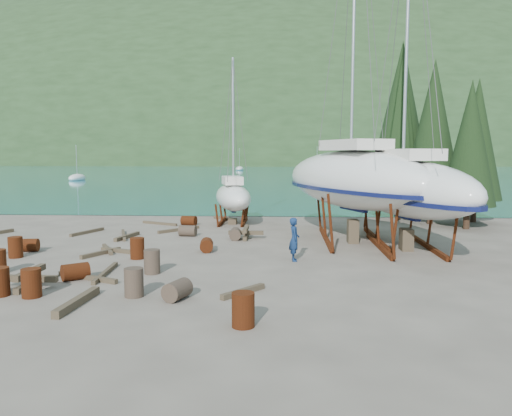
# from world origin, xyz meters

# --- Properties ---
(ground) EXTENTS (600.00, 600.00, 0.00)m
(ground) POSITION_xyz_m (0.00, 0.00, 0.00)
(ground) COLOR #5A5047
(ground) RESTS_ON ground
(bay_water) EXTENTS (700.00, 700.00, 0.00)m
(bay_water) POSITION_xyz_m (0.00, 315.00, 0.01)
(bay_water) COLOR #1A7685
(bay_water) RESTS_ON ground
(far_hill) EXTENTS (800.00, 360.00, 110.00)m
(far_hill) POSITION_xyz_m (0.00, 320.00, 0.00)
(far_hill) COLOR #20361B
(far_hill) RESTS_ON ground
(far_house_left) EXTENTS (6.60, 5.60, 5.60)m
(far_house_left) POSITION_xyz_m (-60.00, 190.00, 2.92)
(far_house_left) COLOR beige
(far_house_left) RESTS_ON ground
(far_house_center) EXTENTS (6.60, 5.60, 5.60)m
(far_house_center) POSITION_xyz_m (-20.00, 190.00, 2.92)
(far_house_center) COLOR beige
(far_house_center) RESTS_ON ground
(far_house_right) EXTENTS (6.60, 5.60, 5.60)m
(far_house_right) POSITION_xyz_m (30.00, 190.00, 2.92)
(far_house_right) COLOR beige
(far_house_right) RESTS_ON ground
(cypress_near_right) EXTENTS (3.60, 3.60, 10.00)m
(cypress_near_right) POSITION_xyz_m (12.50, 12.00, 5.79)
(cypress_near_right) COLOR black
(cypress_near_right) RESTS_ON ground
(cypress_mid_right) EXTENTS (3.06, 3.06, 8.50)m
(cypress_mid_right) POSITION_xyz_m (14.00, 10.00, 4.92)
(cypress_mid_right) COLOR black
(cypress_mid_right) RESTS_ON ground
(cypress_back_left) EXTENTS (4.14, 4.14, 11.50)m
(cypress_back_left) POSITION_xyz_m (11.00, 14.00, 6.66)
(cypress_back_left) COLOR black
(cypress_back_left) RESTS_ON ground
(cypress_far_right) EXTENTS (3.24, 3.24, 9.00)m
(cypress_far_right) POSITION_xyz_m (15.50, 13.00, 5.21)
(cypress_far_right) COLOR black
(cypress_far_right) RESTS_ON ground
(moored_boat_left) EXTENTS (2.00, 5.00, 6.05)m
(moored_boat_left) POSITION_xyz_m (-30.00, 60.00, 0.39)
(moored_boat_left) COLOR white
(moored_boat_left) RESTS_ON ground
(moored_boat_mid) EXTENTS (2.00, 5.00, 6.05)m
(moored_boat_mid) POSITION_xyz_m (10.00, 80.00, 0.39)
(moored_boat_mid) COLOR white
(moored_boat_mid) RESTS_ON ground
(moored_boat_far) EXTENTS (2.00, 5.00, 6.05)m
(moored_boat_far) POSITION_xyz_m (-8.00, 110.00, 0.39)
(moored_boat_far) COLOR white
(moored_boat_far) RESTS_ON ground
(large_sailboat_near) EXTENTS (8.07, 12.69, 19.31)m
(large_sailboat_near) POSITION_xyz_m (6.84, 5.76, 3.11)
(large_sailboat_near) COLOR white
(large_sailboat_near) RESTS_ON ground
(large_sailboat_far) EXTENTS (5.84, 11.28, 17.14)m
(large_sailboat_far) POSITION_xyz_m (8.98, 3.89, 2.80)
(large_sailboat_far) COLOR white
(large_sailboat_far) RESTS_ON ground
(small_sailboat_shore) EXTENTS (3.46, 6.65, 10.17)m
(small_sailboat_shore) POSITION_xyz_m (0.31, 11.64, 1.68)
(small_sailboat_shore) COLOR white
(small_sailboat_shore) RESTS_ON ground
(worker) EXTENTS (0.49, 0.69, 1.77)m
(worker) POSITION_xyz_m (3.89, 0.85, 0.88)
(worker) COLOR #11264C
(worker) RESTS_ON ground
(drum_1) EXTENTS (0.85, 1.03, 0.58)m
(drum_1) POSITION_xyz_m (0.30, -4.77, 0.29)
(drum_1) COLOR #2D2823
(drum_1) RESTS_ON ground
(drum_2) EXTENTS (0.96, 0.71, 0.58)m
(drum_2) POSITION_xyz_m (-7.89, 2.11, 0.29)
(drum_2) COLOR #612810
(drum_2) RESTS_ON ground
(drum_3) EXTENTS (0.58, 0.58, 0.88)m
(drum_3) POSITION_xyz_m (-5.21, -4.69, 0.44)
(drum_3) COLOR #612810
(drum_3) RESTS_ON ground
(drum_4) EXTENTS (0.99, 0.78, 0.58)m
(drum_4) POSITION_xyz_m (-2.28, 10.58, 0.29)
(drum_4) COLOR #612810
(drum_4) RESTS_ON ground
(drum_6) EXTENTS (0.69, 0.95, 0.58)m
(drum_6) POSITION_xyz_m (0.04, 2.55, 0.29)
(drum_6) COLOR #612810
(drum_6) RESTS_ON ground
(drum_7) EXTENTS (0.58, 0.58, 0.88)m
(drum_7) POSITION_xyz_m (2.45, -7.01, 0.44)
(drum_7) COLOR #612810
(drum_7) RESTS_ON ground
(drum_8) EXTENTS (0.58, 0.58, 0.88)m
(drum_8) POSITION_xyz_m (-7.74, 0.82, 0.44)
(drum_8) COLOR #612810
(drum_8) RESTS_ON ground
(drum_9) EXTENTS (0.95, 0.68, 0.58)m
(drum_9) POSITION_xyz_m (-1.59, 6.61, 0.29)
(drum_9) COLOR #2D2823
(drum_9) RESTS_ON ground
(drum_10) EXTENTS (0.58, 0.58, 0.88)m
(drum_10) POSITION_xyz_m (-4.17, -4.77, 0.44)
(drum_10) COLOR #612810
(drum_10) RESTS_ON ground
(drum_11) EXTENTS (0.63, 0.91, 0.58)m
(drum_11) POSITION_xyz_m (1.02, 5.71, 0.29)
(drum_11) COLOR #2D2823
(drum_11) RESTS_ON ground
(drum_12) EXTENTS (1.05, 1.00, 0.58)m
(drum_12) POSITION_xyz_m (-3.70, -2.67, 0.29)
(drum_12) COLOR #612810
(drum_12) RESTS_ON ground
(drum_14) EXTENTS (0.58, 0.58, 0.88)m
(drum_14) POSITION_xyz_m (-2.59, 0.88, 0.44)
(drum_14) COLOR #612810
(drum_14) RESTS_ON ground
(drum_16) EXTENTS (0.58, 0.58, 0.88)m
(drum_16) POSITION_xyz_m (-1.09, -4.53, 0.44)
(drum_16) COLOR #2D2823
(drum_16) RESTS_ON ground
(drum_17) EXTENTS (0.58, 0.58, 0.88)m
(drum_17) POSITION_xyz_m (-1.30, -1.61, 0.44)
(drum_17) COLOR #2D2823
(drum_17) RESTS_ON ground
(timber_3) EXTENTS (0.38, 2.97, 0.15)m
(timber_3) POSITION_xyz_m (-2.94, -1.88, 0.07)
(timber_3) COLOR brown
(timber_3) RESTS_ON ground
(timber_4) EXTENTS (1.80, 0.85, 0.17)m
(timber_4) POSITION_xyz_m (-3.78, 2.11, 0.09)
(timber_4) COLOR brown
(timber_4) RESTS_ON ground
(timber_5) EXTENTS (2.49, 1.26, 0.16)m
(timber_5) POSITION_xyz_m (-3.32, -2.61, 0.08)
(timber_5) COLOR brown
(timber_5) RESTS_ON ground
(timber_6) EXTENTS (1.38, 1.20, 0.19)m
(timber_6) POSITION_xyz_m (-0.54, 13.31, 0.10)
(timber_6) COLOR brown
(timber_6) RESTS_ON ground
(timber_7) EXTENTS (1.29, 1.52, 0.17)m
(timber_7) POSITION_xyz_m (2.21, -4.10, 0.09)
(timber_7) COLOR brown
(timber_7) RESTS_ON ground
(timber_8) EXTENTS (0.67, 2.28, 0.19)m
(timber_8) POSITION_xyz_m (-4.58, 5.80, 0.09)
(timber_8) COLOR brown
(timber_8) RESTS_ON ground
(timber_9) EXTENTS (2.42, 1.32, 0.15)m
(timber_9) POSITION_xyz_m (-4.14, 10.82, 0.08)
(timber_9) COLOR brown
(timber_9) RESTS_ON ground
(timber_10) EXTENTS (1.97, 2.18, 0.16)m
(timber_10) POSITION_xyz_m (-2.42, 8.34, 0.08)
(timber_10) COLOR brown
(timber_10) RESTS_ON ground
(timber_11) EXTENTS (1.17, 2.02, 0.15)m
(timber_11) POSITION_xyz_m (-4.42, 2.45, 0.08)
(timber_11) COLOR brown
(timber_11) RESTS_ON ground
(timber_12) EXTENTS (1.11, 2.05, 0.17)m
(timber_12) POSITION_xyz_m (-4.39, 1.59, 0.08)
(timber_12) COLOR brown
(timber_12) RESTS_ON ground
(timber_15) EXTENTS (1.21, 3.12, 0.15)m
(timber_15) POSITION_xyz_m (-4.95, 6.36, 0.07)
(timber_15) COLOR brown
(timber_15) RESTS_ON ground
(timber_16) EXTENTS (0.39, 2.50, 0.23)m
(timber_16) POSITION_xyz_m (-2.44, -5.51, 0.11)
(timber_16) COLOR brown
(timber_16) RESTS_ON ground
(timber_17) EXTENTS (1.00, 2.49, 0.16)m
(timber_17) POSITION_xyz_m (-7.23, 7.20, 0.08)
(timber_17) COLOR brown
(timber_17) RESTS_ON ground
(timber_pile_fore) EXTENTS (1.80, 1.80, 0.60)m
(timber_pile_fore) POSITION_xyz_m (-4.76, -3.71, 0.30)
(timber_pile_fore) COLOR brown
(timber_pile_fore) RESTS_ON ground
(timber_pile_aft) EXTENTS (1.80, 1.80, 0.60)m
(timber_pile_aft) POSITION_xyz_m (1.53, 6.08, 0.30)
(timber_pile_aft) COLOR brown
(timber_pile_aft) RESTS_ON ground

